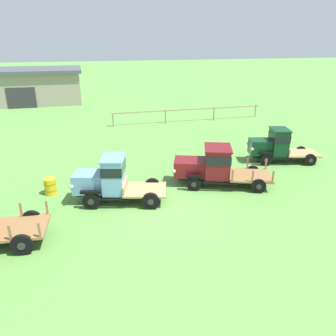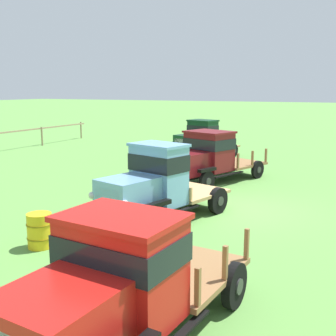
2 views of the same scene
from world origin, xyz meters
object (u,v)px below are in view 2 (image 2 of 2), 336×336
object	(u,v)px
vintage_truck_second_in_line	(154,184)
vintage_truck_midrow_center	(205,156)
vintage_truck_far_side	(201,140)
oil_drum_beside_row	(40,230)
vintage_truck_foreground_near	(115,286)

from	to	relation	value
vintage_truck_second_in_line	vintage_truck_midrow_center	xyz separation A→B (m)	(5.64, 0.64, -0.03)
vintage_truck_far_side	oil_drum_beside_row	distance (m)	14.14
vintage_truck_far_side	oil_drum_beside_row	world-z (taller)	vintage_truck_far_side
vintage_truck_foreground_near	oil_drum_beside_row	world-z (taller)	vintage_truck_foreground_near
vintage_truck_second_in_line	vintage_truck_foreground_near	bearing A→B (deg)	-156.65
vintage_truck_foreground_near	vintage_truck_midrow_center	xyz separation A→B (m)	(11.46, 3.15, 0.02)
vintage_truck_midrow_center	oil_drum_beside_row	size ratio (longest dim) A/B	6.50
vintage_truck_midrow_center	oil_drum_beside_row	world-z (taller)	vintage_truck_midrow_center
vintage_truck_foreground_near	vintage_truck_far_side	xyz separation A→B (m)	(16.88, 5.55, -0.01)
vintage_truck_midrow_center	vintage_truck_far_side	distance (m)	5.93
vintage_truck_midrow_center	vintage_truck_far_side	bearing A→B (deg)	23.87
vintage_truck_foreground_near	vintage_truck_far_side	bearing A→B (deg)	18.21
vintage_truck_foreground_near	vintage_truck_second_in_line	distance (m)	6.34
vintage_truck_midrow_center	oil_drum_beside_row	bearing A→B (deg)	173.60
vintage_truck_second_in_line	oil_drum_beside_row	size ratio (longest dim) A/B	5.56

